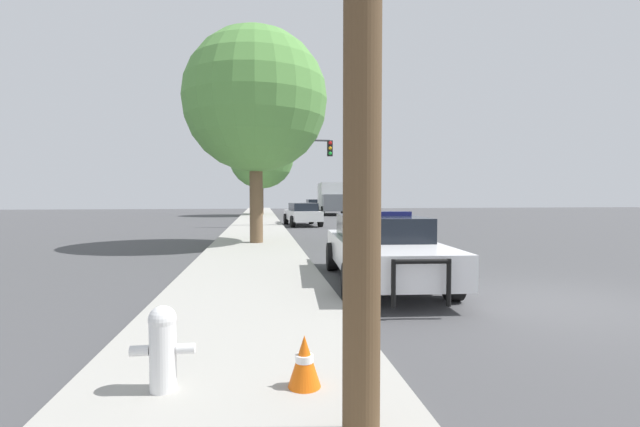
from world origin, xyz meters
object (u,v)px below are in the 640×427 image
car_background_midblock (303,214)px  tree_sidewalk_far (261,156)px  traffic_light (290,162)px  police_car (382,247)px  tree_sidewalk_near (256,101)px  box_truck (332,198)px  car_background_distant (313,205)px  fire_hydrant (163,345)px  traffic_cone (304,361)px

car_background_midblock → tree_sidewalk_far: bearing=95.5°
tree_sidewalk_far → traffic_light: bearing=-83.8°
police_car → tree_sidewalk_near: 8.63m
traffic_light → box_truck: traffic_light is taller
car_background_midblock → car_background_distant: (3.84, 25.68, 0.02)m
tree_sidewalk_near → box_truck: bearing=74.5°
car_background_distant → tree_sidewalk_far: size_ratio=0.52×
fire_hydrant → car_background_distant: bearing=81.4°
traffic_light → box_truck: (5.29, 16.78, -2.09)m
car_background_midblock → traffic_cone: car_background_midblock is taller
fire_hydrant → car_background_distant: 48.34m
police_car → car_background_midblock: size_ratio=1.19×
tree_sidewalk_near → tree_sidewalk_far: (0.25, 23.83, 0.23)m
fire_hydrant → car_background_distant: (7.21, 47.80, 0.23)m
traffic_cone → fire_hydrant: bearing=175.2°
fire_hydrant → box_truck: size_ratio=0.10×
car_background_distant → tree_sidewalk_near: (-6.53, -36.06, 4.43)m
police_car → box_truck: bearing=-93.9°
police_car → car_background_midblock: 17.29m
car_background_midblock → tree_sidewalk_near: 11.61m
car_background_midblock → police_car: bearing=-94.9°
tree_sidewalk_far → fire_hydrant: bearing=-91.5°
car_background_distant → box_truck: bearing=-88.4°
car_background_midblock → car_background_distant: car_background_distant is taller
fire_hydrant → car_background_midblock: 22.37m
fire_hydrant → traffic_cone: bearing=-4.8°
tree_sidewalk_near → tree_sidewalk_far: bearing=89.4°
fire_hydrant → box_truck: 38.40m
fire_hydrant → police_car: bearing=55.3°
tree_sidewalk_far → traffic_cone: bearing=-89.6°
fire_hydrant → box_truck: (7.83, 37.58, 1.11)m
car_background_midblock → tree_sidewalk_far: tree_sidewalk_far is taller
box_truck → traffic_cone: bearing=83.4°
tree_sidewalk_near → car_background_distant: bearing=79.7°
traffic_light → tree_sidewalk_far: tree_sidewalk_far is taller
fire_hydrant → tree_sidewalk_far: 35.92m
police_car → fire_hydrant: police_car is taller
traffic_cone → tree_sidewalk_far: bearing=90.4°
car_background_midblock → tree_sidewalk_near: size_ratio=0.58×
traffic_light → car_background_distant: bearing=80.2°
car_background_distant → police_car: bearing=-97.1°
tree_sidewalk_far → car_background_midblock: bearing=-79.7°
car_background_distant → tree_sidewalk_near: size_ratio=0.56×
car_background_midblock → car_background_distant: 25.97m
tree_sidewalk_near → traffic_cone: (0.53, -11.84, -4.83)m
car_background_midblock → tree_sidewalk_far: (-2.44, 13.45, 4.68)m
car_background_midblock → traffic_cone: size_ratio=9.74×
police_car → tree_sidewalk_far: 31.19m
fire_hydrant → box_truck: box_truck is taller
tree_sidewalk_far → tree_sidewalk_near: bearing=-90.6°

